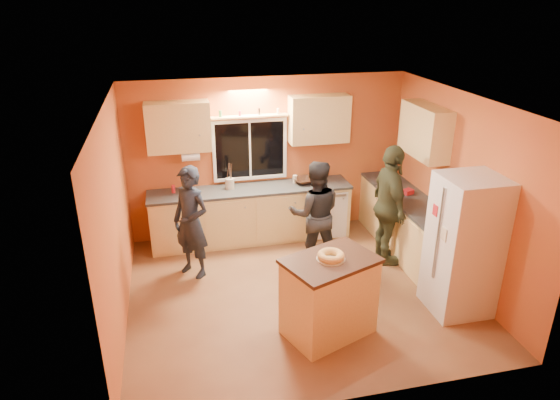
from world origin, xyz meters
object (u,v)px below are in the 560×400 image
object	(u,v)px
island	(329,296)
person_left	(191,223)
person_center	(315,214)
person_right	(389,206)
refrigerator	(464,246)

from	to	relation	value
island	person_left	xyz separation A→B (m)	(-1.47, 1.73, 0.31)
person_center	person_right	xyz separation A→B (m)	(1.06, -0.21, 0.11)
refrigerator	island	xyz separation A→B (m)	(-1.77, -0.12, -0.39)
person_center	person_left	bearing A→B (deg)	7.90
person_right	refrigerator	bearing A→B (deg)	-158.82
refrigerator	person_left	xyz separation A→B (m)	(-3.24, 1.61, -0.09)
person_left	person_center	distance (m)	1.78
refrigerator	island	size ratio (longest dim) A/B	1.48
island	person_center	xyz separation A→B (m)	(0.31, 1.65, 0.30)
person_center	person_right	bearing A→B (deg)	179.36
island	person_right	size ratio (longest dim) A/B	0.67
person_left	person_right	distance (m)	2.86
person_right	island	bearing A→B (deg)	141.21
person_right	person_center	bearing A→B (deg)	83.87
refrigerator	person_right	size ratio (longest dim) A/B	0.99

